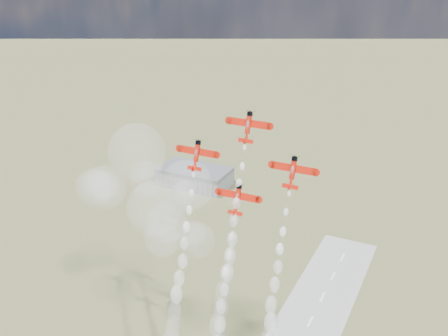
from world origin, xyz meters
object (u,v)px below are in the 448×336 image
plane_left (197,155)px  plane_slot (237,199)px  plane_lead (248,126)px  plane_right (293,172)px  hangar (195,176)px

plane_left → plane_slot: plane_left is taller
plane_slot → plane_lead: bearing=90.0°
plane_lead → plane_right: (15.08, -3.44, -9.98)m
plane_left → plane_slot: size_ratio=1.00×
plane_lead → plane_left: size_ratio=1.00×
plane_left → plane_right: same height
plane_right → plane_left: bearing=180.0°
plane_right → plane_lead: bearing=167.2°
hangar → plane_left: bearing=-60.6°
hangar → plane_slot: bearing=-57.5°
plane_left → plane_right: size_ratio=1.00×
plane_left → plane_slot: 18.41m
hangar → plane_lead: bearing=-56.4°
plane_lead → plane_slot: bearing=-90.0°
plane_right → plane_slot: plane_right is taller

